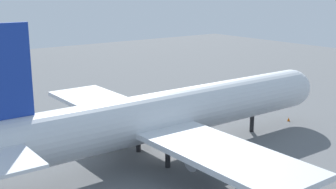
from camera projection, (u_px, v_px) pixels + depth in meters
name	position (u px, v px, depth m)	size (l,w,h in m)	color
ground_plane	(168.00, 155.00, 63.30)	(240.54, 240.54, 0.00)	slate
cargo_airplane	(167.00, 115.00, 61.81)	(60.14, 50.63, 19.72)	silver
safety_cone_nose	(289.00, 119.00, 79.06)	(0.49, 0.49, 0.71)	orange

